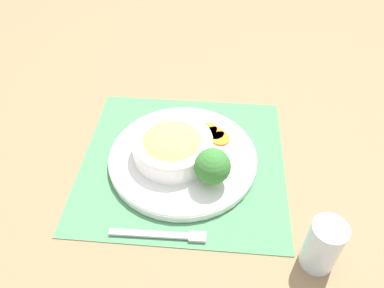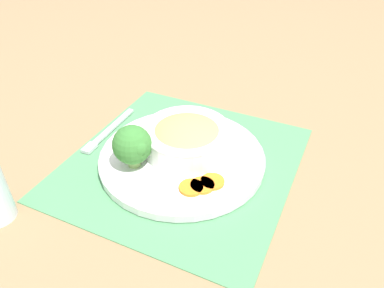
# 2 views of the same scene
# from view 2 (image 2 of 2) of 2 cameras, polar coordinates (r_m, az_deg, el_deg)

# --- Properties ---
(ground_plane) EXTENTS (4.00, 4.00, 0.00)m
(ground_plane) POSITION_cam_2_polar(r_m,az_deg,el_deg) (0.75, -1.50, -2.83)
(ground_plane) COLOR #8C704C
(placemat) EXTENTS (0.43, 0.45, 0.00)m
(placemat) POSITION_cam_2_polar(r_m,az_deg,el_deg) (0.75, -1.50, -2.71)
(placemat) COLOR #4C8C59
(placemat) RESTS_ON ground_plane
(plate) EXTENTS (0.33, 0.33, 0.02)m
(plate) POSITION_cam_2_polar(r_m,az_deg,el_deg) (0.74, -1.52, -1.91)
(plate) COLOR white
(plate) RESTS_ON placemat
(bowl) EXTENTS (0.17, 0.17, 0.06)m
(bowl) POSITION_cam_2_polar(r_m,az_deg,el_deg) (0.74, -0.60, 1.12)
(bowl) COLOR white
(bowl) RESTS_ON plate
(broccoli_floret) EXTENTS (0.07, 0.07, 0.08)m
(broccoli_floret) POSITION_cam_2_polar(r_m,az_deg,el_deg) (0.69, -9.08, -0.14)
(broccoli_floret) COLOR #84AD5B
(broccoli_floret) RESTS_ON plate
(carrot_slice_near) EXTENTS (0.04, 0.04, 0.01)m
(carrot_slice_near) POSITION_cam_2_polar(r_m,az_deg,el_deg) (0.66, -0.14, -6.66)
(carrot_slice_near) COLOR orange
(carrot_slice_near) RESTS_ON plate
(carrot_slice_middle) EXTENTS (0.04, 0.04, 0.01)m
(carrot_slice_middle) POSITION_cam_2_polar(r_m,az_deg,el_deg) (0.67, 1.59, -6.31)
(carrot_slice_middle) COLOR orange
(carrot_slice_middle) RESTS_ON plate
(carrot_slice_far) EXTENTS (0.04, 0.04, 0.01)m
(carrot_slice_far) POSITION_cam_2_polar(r_m,az_deg,el_deg) (0.68, 3.13, -5.73)
(carrot_slice_far) COLOR orange
(carrot_slice_far) RESTS_ON plate
(fork) EXTENTS (0.02, 0.18, 0.01)m
(fork) POSITION_cam_2_polar(r_m,az_deg,el_deg) (0.84, -13.11, 1.51)
(fork) COLOR silver
(fork) RESTS_ON placemat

